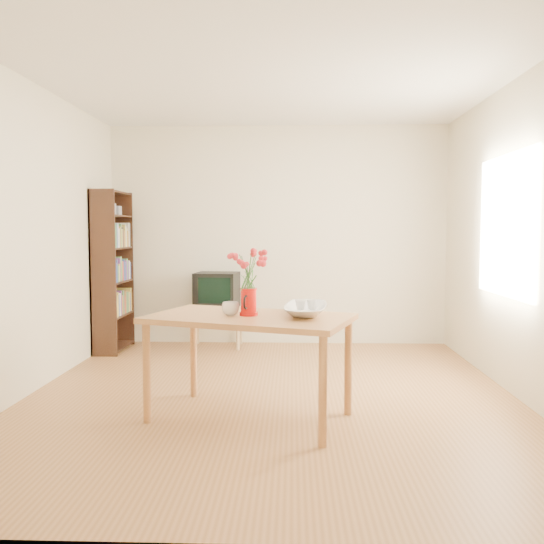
{
  "coord_description": "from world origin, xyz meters",
  "views": [
    {
      "loc": [
        0.18,
        -4.64,
        1.36
      ],
      "look_at": [
        0.0,
        0.3,
        1.0
      ],
      "focal_mm": 38.0,
      "sensor_mm": 36.0,
      "label": 1
    }
  ],
  "objects_px": {
    "pitcher": "(249,303)",
    "television": "(217,290)",
    "bowl": "(306,285)",
    "table": "(249,327)",
    "mug": "(231,309)"
  },
  "relations": [
    {
      "from": "pitcher",
      "to": "television",
      "type": "bearing_deg",
      "value": 113.82
    },
    {
      "from": "bowl",
      "to": "television",
      "type": "bearing_deg",
      "value": 111.39
    },
    {
      "from": "bowl",
      "to": "television",
      "type": "height_order",
      "value": "bowl"
    },
    {
      "from": "table",
      "to": "mug",
      "type": "relative_size",
      "value": 12.87
    },
    {
      "from": "pitcher",
      "to": "television",
      "type": "height_order",
      "value": "pitcher"
    },
    {
      "from": "table",
      "to": "television",
      "type": "xyz_separation_m",
      "value": [
        -0.57,
        2.56,
        0.0
      ]
    },
    {
      "from": "pitcher",
      "to": "mug",
      "type": "xyz_separation_m",
      "value": [
        -0.13,
        -0.01,
        -0.04
      ]
    },
    {
      "from": "table",
      "to": "bowl",
      "type": "height_order",
      "value": "bowl"
    },
    {
      "from": "pitcher",
      "to": "mug",
      "type": "relative_size",
      "value": 1.69
    },
    {
      "from": "table",
      "to": "pitcher",
      "type": "height_order",
      "value": "pitcher"
    },
    {
      "from": "table",
      "to": "bowl",
      "type": "bearing_deg",
      "value": 28.74
    },
    {
      "from": "mug",
      "to": "television",
      "type": "bearing_deg",
      "value": -91.46
    },
    {
      "from": "table",
      "to": "mug",
      "type": "height_order",
      "value": "mug"
    },
    {
      "from": "mug",
      "to": "bowl",
      "type": "height_order",
      "value": "bowl"
    },
    {
      "from": "mug",
      "to": "table",
      "type": "bearing_deg",
      "value": 166.44
    }
  ]
}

